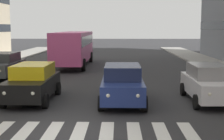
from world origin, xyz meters
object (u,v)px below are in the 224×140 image
at_px(car_2, 33,82).
at_px(bus_behind_traffic, 74,45).
at_px(car_row2_0, 3,65).
at_px(car_1, 122,84).
at_px(car_0, 209,83).

height_order(car_2, bus_behind_traffic, bus_behind_traffic).
bearing_deg(bus_behind_traffic, car_2, 90.00).
bearing_deg(bus_behind_traffic, car_row2_0, 63.24).
bearing_deg(car_2, car_row2_0, -61.02).
xyz_separation_m(car_1, car_2, (4.17, -0.37, 0.00)).
bearing_deg(car_row2_0, car_2, 118.98).
xyz_separation_m(car_1, bus_behind_traffic, (4.17, -14.60, 0.97)).
height_order(car_1, car_2, same).
relative_size(car_1, car_row2_0, 1.00).
bearing_deg(car_2, car_0, 179.70).
height_order(car_2, car_row2_0, same).
xyz_separation_m(car_0, car_1, (3.99, 0.33, 0.00)).
relative_size(car_0, car_2, 1.00).
height_order(car_0, car_1, same).
xyz_separation_m(car_0, bus_behind_traffic, (8.16, -14.27, 0.97)).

